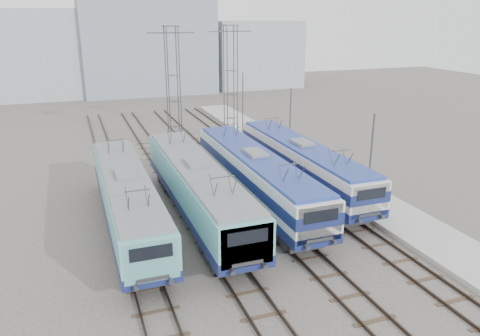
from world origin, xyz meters
name	(u,v)px	position (x,y,z in m)	size (l,w,h in m)	color
ground	(260,249)	(0.00, 0.00, 0.00)	(160.00, 160.00, 0.00)	#514C47
platform	(339,182)	(10.20, 8.00, 0.15)	(4.00, 70.00, 0.30)	#9E9E99
locomotive_far_left	(127,198)	(-6.75, 5.07, 2.22)	(2.82, 17.81, 3.35)	#151F51
locomotive_center_left	(197,187)	(-2.25, 5.21, 2.32)	(2.96, 18.71, 3.52)	#151F51
locomotive_center_right	(256,174)	(2.25, 6.18, 2.36)	(2.93, 18.51, 3.48)	#151F51
locomotive_far_right	(302,162)	(6.75, 7.90, 2.30)	(2.84, 17.98, 3.38)	#151F51
catenary_tower_west	(173,84)	(0.00, 22.00, 6.64)	(4.50, 1.20, 12.00)	#3F4247
catenary_tower_east	(231,79)	(6.50, 24.00, 6.64)	(4.50, 1.20, 12.00)	#3F4247
mast_front	(370,166)	(8.60, 2.00, 3.50)	(0.12, 0.12, 7.00)	#3F4247
mast_mid	(290,127)	(8.60, 14.00, 3.50)	(0.12, 0.12, 7.00)	#3F4247
mast_rear	(243,104)	(8.60, 26.00, 3.50)	(0.12, 0.12, 7.00)	#3F4247
safety_cone	(386,205)	(10.15, 1.96, 0.58)	(0.32, 0.32, 0.56)	#D54400
building_west	(35,54)	(-14.00, 62.00, 7.00)	(18.00, 12.00, 14.00)	#8F98A1
building_center	(146,39)	(4.00, 62.00, 9.00)	(22.00, 14.00, 18.00)	gray
building_east	(253,54)	(24.00, 62.00, 6.00)	(16.00, 12.00, 12.00)	#8F98A1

